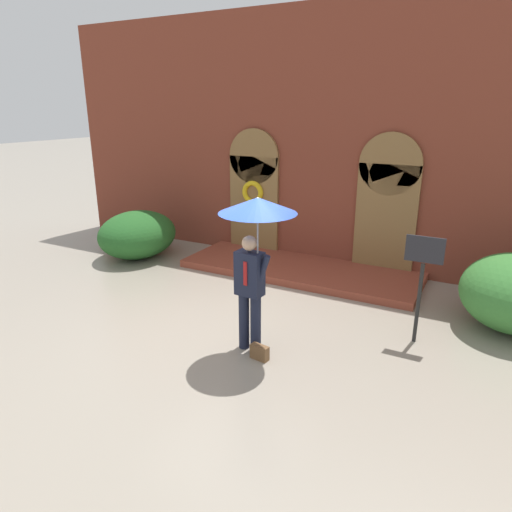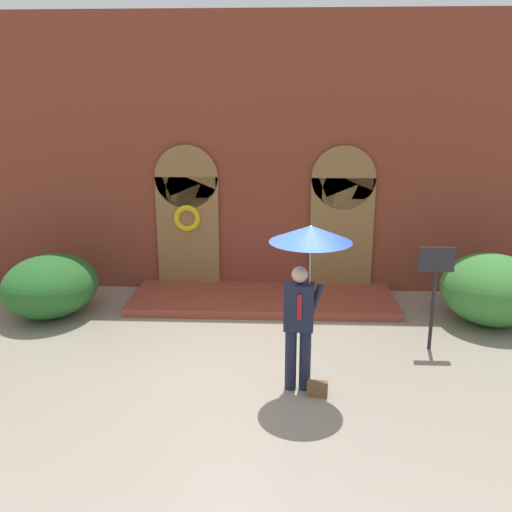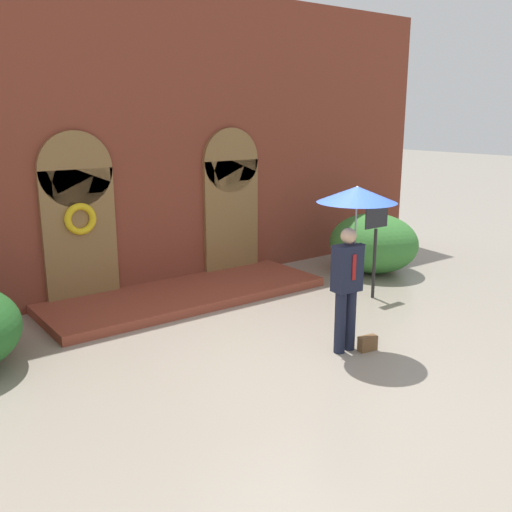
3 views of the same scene
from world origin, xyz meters
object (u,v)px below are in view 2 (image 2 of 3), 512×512
at_px(person_with_umbrella, 307,259).
at_px(handbag, 317,389).
at_px(shrub_left, 51,285).
at_px(sign_post, 435,281).
at_px(shrub_right, 491,289).

relative_size(person_with_umbrella, handbag, 8.44).
xyz_separation_m(handbag, shrub_left, (-4.85, 2.87, 0.46)).
relative_size(handbag, shrub_left, 0.14).
distance_m(person_with_umbrella, handbag, 1.82).
xyz_separation_m(person_with_umbrella, handbag, (0.17, -0.20, -1.80)).
xyz_separation_m(sign_post, shrub_left, (-6.76, 1.25, -0.60)).
relative_size(person_with_umbrella, shrub_left, 1.17).
bearing_deg(person_with_umbrella, shrub_left, 150.23).
bearing_deg(person_with_umbrella, handbag, -49.34).
bearing_deg(shrub_right, handbag, -138.81).
distance_m(handbag, sign_post, 2.72).
relative_size(sign_post, shrub_left, 0.85).
xyz_separation_m(sign_post, shrub_right, (1.36, 1.24, -0.53)).
bearing_deg(shrub_right, shrub_left, 179.96).
distance_m(sign_post, shrub_right, 1.92).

